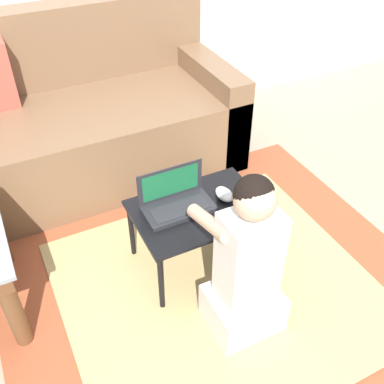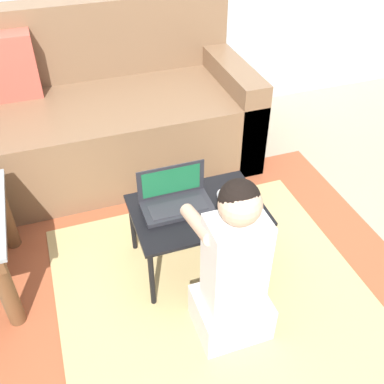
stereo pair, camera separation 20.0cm
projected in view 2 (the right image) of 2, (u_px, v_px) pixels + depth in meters
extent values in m
plane|color=gray|center=(211.00, 299.00, 2.03)|extent=(16.00, 16.00, 0.00)
cube|color=#9E4C2D|center=(212.00, 290.00, 2.07)|extent=(1.91, 1.78, 0.01)
cube|color=tan|center=(212.00, 290.00, 2.07)|extent=(1.38, 1.28, 0.00)
cube|color=brown|center=(106.00, 132.00, 2.72)|extent=(1.74, 0.85, 0.46)
cube|color=brown|center=(86.00, 39.00, 2.67)|extent=(1.74, 0.19, 0.45)
cube|color=brown|center=(227.00, 103.00, 2.88)|extent=(0.16, 0.85, 0.58)
cube|color=#B24C3D|center=(3.00, 68.00, 2.46)|extent=(0.36, 0.14, 0.36)
cylinder|color=brown|center=(6.00, 290.00, 1.82)|extent=(0.07, 0.07, 0.41)
cylinder|color=brown|center=(4.00, 215.00, 2.17)|extent=(0.07, 0.07, 0.41)
cube|color=black|center=(198.00, 210.00, 2.01)|extent=(0.59, 0.41, 0.02)
cylinder|color=black|center=(152.00, 280.00, 1.92)|extent=(0.02, 0.02, 0.32)
cylinder|color=black|center=(266.00, 250.00, 2.05)|extent=(0.02, 0.02, 0.32)
cylinder|color=black|center=(133.00, 225.00, 2.18)|extent=(0.02, 0.02, 0.32)
cylinder|color=black|center=(235.00, 202.00, 2.31)|extent=(0.02, 0.02, 0.32)
cube|color=#232328|center=(177.00, 207.00, 1.99)|extent=(0.31, 0.17, 0.02)
cube|color=#28282D|center=(178.00, 207.00, 1.98)|extent=(0.25, 0.10, 0.00)
cube|color=#232328|center=(171.00, 181.00, 2.00)|extent=(0.31, 0.01, 0.16)
cube|color=#196038|center=(171.00, 181.00, 1.99)|extent=(0.27, 0.00, 0.13)
ellipsoid|color=silver|center=(225.00, 197.00, 2.03)|extent=(0.07, 0.11, 0.04)
cube|color=silver|center=(231.00, 313.00, 1.87)|extent=(0.29, 0.25, 0.19)
cube|color=silver|center=(235.00, 263.00, 1.67)|extent=(0.22, 0.16, 0.43)
sphere|color=tan|center=(240.00, 205.00, 1.49)|extent=(0.15, 0.15, 0.15)
sphere|color=black|center=(239.00, 200.00, 1.49)|extent=(0.15, 0.15, 0.15)
cylinder|color=tan|center=(198.00, 224.00, 1.67)|extent=(0.06, 0.28, 0.14)
cylinder|color=tan|center=(248.00, 212.00, 1.72)|extent=(0.06, 0.28, 0.14)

